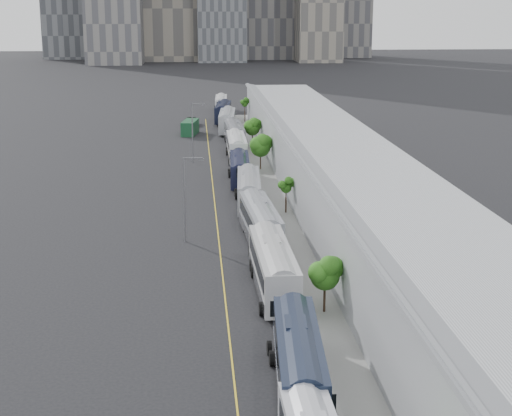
{
  "coord_description": "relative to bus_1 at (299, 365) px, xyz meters",
  "views": [
    {
      "loc": [
        -3.54,
        -23.86,
        21.96
      ],
      "look_at": [
        2.19,
        49.92,
        3.0
      ],
      "focal_mm": 55.0,
      "sensor_mm": 36.0,
      "label": 1
    }
  ],
  "objects": [
    {
      "name": "bus_7",
      "position": [
        0.51,
        85.18,
        0.02
      ],
      "size": [
        2.92,
        12.96,
        3.77
      ],
      "rotation": [
        0.0,
        0.0,
        0.02
      ],
      "color": "slate",
      "rests_on": "ground"
    },
    {
      "name": "bus_9",
      "position": [
        -0.3,
        112.56,
        0.04
      ],
      "size": [
        3.84,
        13.21,
        3.81
      ],
      "rotation": [
        0.0,
        0.0,
        -0.09
      ],
      "color": "black",
      "rests_on": "ground"
    },
    {
      "name": "bus_2",
      "position": [
        0.13,
        16.51,
        0.11
      ],
      "size": [
        3.02,
        13.64,
        3.98
      ],
      "rotation": [
        0.0,
        0.0,
        0.01
      ],
      "color": "#B6B6B8",
      "rests_on": "ground"
    },
    {
      "name": "lane_line",
      "position": [
        -3.74,
        36.82,
        -1.56
      ],
      "size": [
        0.12,
        160.0,
        0.02
      ],
      "primitive_type": "cube",
      "color": "gold",
      "rests_on": "ground"
    },
    {
      "name": "street_lamp_far",
      "position": [
        -6.06,
        70.8,
        3.47
      ],
      "size": [
        2.04,
        0.22,
        8.71
      ],
      "color": "#59595E",
      "rests_on": "ground"
    },
    {
      "name": "shipping_container",
      "position": [
        -6.77,
        97.21,
        -0.33
      ],
      "size": [
        3.28,
        7.0,
        2.48
      ],
      "primitive_type": "cube",
      "rotation": [
        0.0,
        0.0,
        -0.16
      ],
      "color": "#123C21",
      "rests_on": "ground"
    },
    {
      "name": "sidewalk",
      "position": [
        6.76,
        36.82,
        -1.51
      ],
      "size": [
        10.0,
        170.0,
        0.12
      ],
      "primitive_type": "cube",
      "color": "gray",
      "rests_on": "ground"
    },
    {
      "name": "bus_5",
      "position": [
        -0.21,
        56.86,
        -0.09
      ],
      "size": [
        2.92,
        12.08,
        3.51
      ],
      "rotation": [
        0.0,
        0.0,
        -0.04
      ],
      "color": "#161932",
      "rests_on": "ground"
    },
    {
      "name": "tree_1",
      "position": [
        3.46,
        11.74,
        1.66
      ],
      "size": [
        2.18,
        2.18,
        4.34
      ],
      "color": "black",
      "rests_on": "ground"
    },
    {
      "name": "bus_6",
      "position": [
        0.25,
        72.88,
        0.01
      ],
      "size": [
        2.86,
        12.8,
        3.74
      ],
      "rotation": [
        0.0,
        0.0,
        -0.01
      ],
      "color": "white",
      "rests_on": "ground"
    },
    {
      "name": "bus_1",
      "position": [
        0.0,
        0.0,
        0.0
      ],
      "size": [
        3.41,
        12.88,
        3.72
      ],
      "rotation": [
        0.0,
        0.0,
        -0.07
      ],
      "color": "black",
      "rests_on": "ground"
    },
    {
      "name": "bus_8",
      "position": [
        -0.02,
        99.99,
        0.08
      ],
      "size": [
        3.67,
        13.56,
        3.92
      ],
      "rotation": [
        0.0,
        0.0,
        -0.07
      ],
      "color": "#A7ABB1",
      "rests_on": "ground"
    },
    {
      "name": "tree_2",
      "position": [
        3.94,
        40.75,
        1.46
      ],
      "size": [
        1.23,
        1.23,
        3.73
      ],
      "color": "black",
      "rests_on": "ground"
    },
    {
      "name": "street_lamp_near",
      "position": [
        -6.78,
        30.84,
        3.26
      ],
      "size": [
        2.04,
        0.22,
        8.3
      ],
      "color": "#59595E",
      "rests_on": "ground"
    },
    {
      "name": "bus_4",
      "position": [
        0.11,
        44.47,
        -0.01
      ],
      "size": [
        3.28,
        12.75,
        3.69
      ],
      "rotation": [
        0.0,
        0.0,
        -0.06
      ],
      "color": "#95979E",
      "rests_on": "ground"
    },
    {
      "name": "bus_10",
      "position": [
        -0.19,
        127.34,
        -0.08
      ],
      "size": [
        2.98,
        12.23,
        3.55
      ],
      "rotation": [
        0.0,
        0.0,
        -0.04
      ],
      "color": "white",
      "rests_on": "ground"
    },
    {
      "name": "tree_3",
      "position": [
        3.14,
        64.78,
        2.11
      ],
      "size": [
        2.84,
        2.84,
        5.11
      ],
      "color": "black",
      "rests_on": "ground"
    },
    {
      "name": "bus_3",
      "position": [
        0.25,
        30.36,
        0.04
      ],
      "size": [
        3.36,
        13.18,
        3.82
      ],
      "rotation": [
        0.0,
        0.0,
        0.06
      ],
      "color": "gray",
      "rests_on": "ground"
    },
    {
      "name": "depot",
      "position": [
        10.75,
        36.82,
        1.94
      ],
      "size": [
        12.45,
        160.4,
        7.2
      ],
      "color": "gray",
      "rests_on": "ground"
    },
    {
      "name": "tree_4",
      "position": [
        3.33,
        82.78,
        1.98
      ],
      "size": [
        2.45,
        2.45,
        4.79
      ],
      "color": "black",
      "rests_on": "ground"
    },
    {
      "name": "tree_5",
      "position": [
        3.94,
        111.59,
        2.16
      ],
      "size": [
        1.22,
        1.22,
        4.46
      ],
      "color": "black",
      "rests_on": "ground"
    },
    {
      "name": "suv",
      "position": [
        -6.78,
        108.07,
        -0.79
      ],
      "size": [
        3.49,
        5.95,
        1.56
      ],
      "primitive_type": "imported",
      "rotation": [
        0.0,
        0.0,
        -0.17
      ],
      "color": "black",
      "rests_on": "ground"
    }
  ]
}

